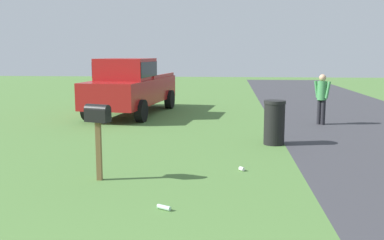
{
  "coord_description": "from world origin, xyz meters",
  "views": [
    {
      "loc": [
        -1.38,
        -1.01,
        2.32
      ],
      "look_at": [
        6.28,
        -0.35,
        1.13
      ],
      "focal_mm": 41.2,
      "sensor_mm": 36.0,
      "label": 1
    }
  ],
  "objects_px": {
    "pedestrian": "(322,96)",
    "mailbox": "(98,120)",
    "trash_bin": "(274,122)",
    "pickup_truck": "(131,85)"
  },
  "relations": [
    {
      "from": "trash_bin",
      "to": "pedestrian",
      "type": "bearing_deg",
      "value": -29.13
    },
    {
      "from": "mailbox",
      "to": "trash_bin",
      "type": "distance_m",
      "value": 4.94
    },
    {
      "from": "trash_bin",
      "to": "pedestrian",
      "type": "distance_m",
      "value": 3.74
    },
    {
      "from": "pedestrian",
      "to": "mailbox",
      "type": "bearing_deg",
      "value": 1.89
    },
    {
      "from": "mailbox",
      "to": "trash_bin",
      "type": "xyz_separation_m",
      "value": [
        3.46,
        -3.49,
        -0.55
      ]
    },
    {
      "from": "mailbox",
      "to": "pedestrian",
      "type": "bearing_deg",
      "value": -19.68
    },
    {
      "from": "mailbox",
      "to": "trash_bin",
      "type": "bearing_deg",
      "value": -26.64
    },
    {
      "from": "mailbox",
      "to": "pickup_truck",
      "type": "xyz_separation_m",
      "value": [
        8.45,
        1.32,
        -0.0
      ]
    },
    {
      "from": "pickup_truck",
      "to": "pedestrian",
      "type": "distance_m",
      "value": 6.84
    },
    {
      "from": "mailbox",
      "to": "trash_bin",
      "type": "relative_size",
      "value": 1.25
    }
  ]
}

